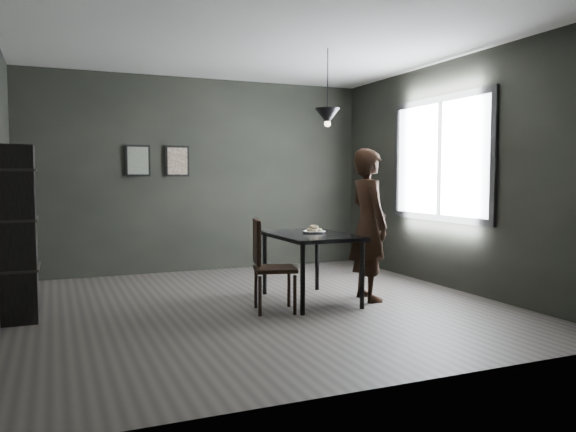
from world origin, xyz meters
name	(u,v)px	position (x,y,z in m)	size (l,w,h in m)	color
ground	(260,306)	(0.00, 0.00, 0.00)	(5.00, 5.00, 0.00)	#34302D
back_wall	(201,175)	(0.00, 2.50, 1.40)	(5.00, 0.10, 2.80)	black
ceiling	(259,39)	(0.00, 0.00, 2.80)	(5.00, 5.00, 0.02)	silver
window_assembly	(440,159)	(2.47, 0.20, 1.60)	(0.04, 1.96, 1.56)	white
cafe_table	(311,241)	(0.60, 0.00, 0.67)	(0.80, 1.20, 0.75)	black
white_plate	(314,232)	(0.68, 0.08, 0.76)	(0.23, 0.23, 0.01)	white
donut_pile	(314,229)	(0.68, 0.08, 0.79)	(0.17, 0.18, 0.08)	beige
woman	(369,225)	(1.23, -0.17, 0.84)	(0.62, 0.40, 1.69)	black
wood_chair	(267,259)	(-0.02, -0.27, 0.54)	(0.49, 0.49, 0.95)	black
shelf_unit	(18,233)	(-2.32, 0.36, 0.84)	(0.32, 0.56, 1.67)	black
pendant_lamp	(327,116)	(0.85, 0.10, 2.05)	(0.28, 0.28, 0.86)	black
framed_print_left	(138,161)	(-0.90, 2.47, 1.60)	(0.34, 0.04, 0.44)	black
framed_print_right	(177,161)	(-0.35, 2.47, 1.60)	(0.34, 0.04, 0.44)	black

